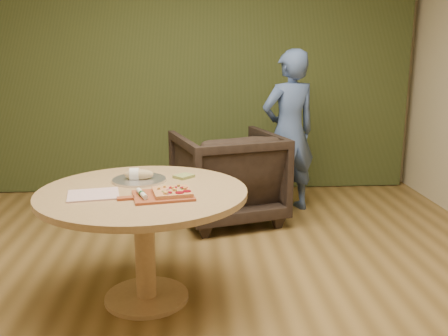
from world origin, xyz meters
The scene contains 12 objects.
room_shell centered at (0.00, 0.00, 1.40)m, with size 5.04×6.04×2.84m.
curtain centered at (0.00, 2.90, 1.40)m, with size 4.80×0.14×2.78m, color #2C3618.
pedestal_table centered at (-0.40, 0.23, 0.61)m, with size 1.31×1.31×0.75m.
pizza_paddle centered at (-0.28, 0.07, 0.76)m, with size 0.47×0.34×0.01m.
flatbread_pizza centered at (-0.21, 0.09, 0.78)m, with size 0.26×0.26×0.04m.
cutlery_roll centered at (-0.39, 0.05, 0.78)m, with size 0.09×0.19×0.03m.
newspaper centered at (-0.69, 0.13, 0.76)m, with size 0.30×0.25×0.01m, color white.
serving_tray centered at (-0.44, 0.45, 0.76)m, with size 0.36×0.36×0.02m.
bread_roll centered at (-0.45, 0.45, 0.79)m, with size 0.19×0.09×0.09m.
green_packet centered at (-0.15, 0.52, 0.76)m, with size 0.12×0.10×0.02m, color #5F6E31.
armchair centered at (0.25, 1.77, 0.47)m, with size 0.92×0.86×0.94m, color black.
person_standing centered at (0.87, 2.02, 0.80)m, with size 0.59×0.39×1.61m, color #3F5688.
Camera 1 is at (-0.09, -2.80, 1.62)m, focal length 40.00 mm.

